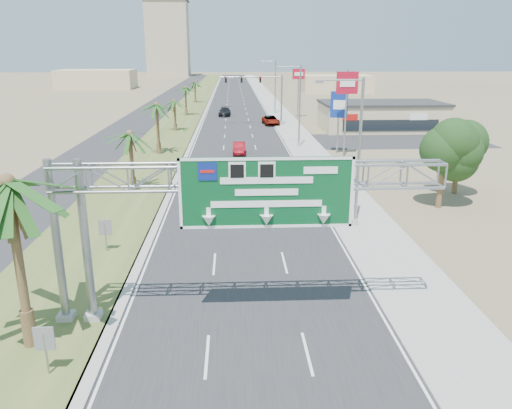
{
  "coord_description": "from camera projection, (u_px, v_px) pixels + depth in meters",
  "views": [
    {
      "loc": [
        -0.87,
        -10.2,
        11.56
      ],
      "look_at": [
        0.27,
        13.76,
        4.2
      ],
      "focal_mm": 35.0,
      "sensor_mm": 36.0,
      "label": 1
    }
  ],
  "objects": [
    {
      "name": "road",
      "position": [
        236.0,
        103.0,
        118.21
      ],
      "size": [
        12.0,
        300.0,
        0.02
      ],
      "primitive_type": "cube",
      "color": "#28282B",
      "rests_on": "ground"
    },
    {
      "name": "sidewalk_right",
      "position": [
        271.0,
        102.0,
        118.58
      ],
      "size": [
        4.0,
        300.0,
        0.1
      ],
      "primitive_type": "cube",
      "color": "#9E9B93",
      "rests_on": "ground"
    },
    {
      "name": "median_grass",
      "position": [
        193.0,
        103.0,
        117.74
      ],
      "size": [
        7.0,
        300.0,
        0.12
      ],
      "primitive_type": "cube",
      "color": "#465B28",
      "rests_on": "ground"
    },
    {
      "name": "opposing_road",
      "position": [
        164.0,
        103.0,
        117.44
      ],
      "size": [
        8.0,
        300.0,
        0.02
      ],
      "primitive_type": "cube",
      "color": "#28282B",
      "rests_on": "ground"
    },
    {
      "name": "sign_gantry",
      "position": [
        229.0,
        189.0,
        20.82
      ],
      "size": [
        16.75,
        1.24,
        7.5
      ],
      "color": "gray",
      "rests_on": "ground"
    },
    {
      "name": "palm_near",
      "position": [
        7.0,
        183.0,
        18.36
      ],
      "size": [
        5.7,
        5.7,
        8.35
      ],
      "color": "brown",
      "rests_on": "ground"
    },
    {
      "name": "palm_row_b",
      "position": [
        130.0,
        135.0,
        41.86
      ],
      "size": [
        3.99,
        3.99,
        5.95
      ],
      "color": "brown",
      "rests_on": "ground"
    },
    {
      "name": "palm_row_c",
      "position": [
        156.0,
        106.0,
        56.91
      ],
      "size": [
        3.99,
        3.99,
        6.75
      ],
      "color": "brown",
      "rests_on": "ground"
    },
    {
      "name": "palm_row_d",
      "position": [
        174.0,
        102.0,
        74.47
      ],
      "size": [
        3.99,
        3.99,
        5.45
      ],
      "color": "brown",
      "rests_on": "ground"
    },
    {
      "name": "palm_row_e",
      "position": [
        185.0,
        88.0,
        92.42
      ],
      "size": [
        3.99,
        3.99,
        6.15
      ],
      "color": "brown",
      "rests_on": "ground"
    },
    {
      "name": "palm_row_f",
      "position": [
        195.0,
        82.0,
        116.4
      ],
      "size": [
        3.99,
        3.99,
        5.75
      ],
      "color": "brown",
      "rests_on": "ground"
    },
    {
      "name": "streetlight_near",
      "position": [
        356.0,
        160.0,
        33.13
      ],
      "size": [
        3.27,
        0.44,
        10.0
      ],
      "color": "gray",
      "rests_on": "ground"
    },
    {
      "name": "streetlight_mid",
      "position": [
        298.0,
        110.0,
        61.78
      ],
      "size": [
        3.27,
        0.44,
        10.0
      ],
      "color": "gray",
      "rests_on": "ground"
    },
    {
      "name": "streetlight_far",
      "position": [
        274.0,
        89.0,
        96.16
      ],
      "size": [
        3.27,
        0.44,
        10.0
      ],
      "color": "gray",
      "rests_on": "ground"
    },
    {
      "name": "signal_mast",
      "position": [
        269.0,
        95.0,
        80.71
      ],
      "size": [
        10.28,
        0.71,
        8.0
      ],
      "color": "gray",
      "rests_on": "ground"
    },
    {
      "name": "store_building",
      "position": [
        381.0,
        117.0,
        76.6
      ],
      "size": [
        18.0,
        10.0,
        4.0
      ],
      "primitive_type": "cube",
      "color": "#CBB689",
      "rests_on": "ground"
    },
    {
      "name": "oak_near",
      "position": [
        444.0,
        150.0,
        37.34
      ],
      "size": [
        4.5,
        4.5,
        6.8
      ],
      "color": "brown",
      "rests_on": "ground"
    },
    {
      "name": "oak_far",
      "position": [
        459.0,
        149.0,
        41.51
      ],
      "size": [
        3.5,
        3.5,
        5.6
      ],
      "color": "brown",
      "rests_on": "ground"
    },
    {
      "name": "median_signback_a",
      "position": [
        45.0,
        342.0,
        18.12
      ],
      "size": [
        0.75,
        0.08,
        2.08
      ],
      "color": "gray",
      "rests_on": "ground"
    },
    {
      "name": "median_signback_b",
      "position": [
        105.0,
        230.0,
        29.54
      ],
      "size": [
        0.75,
        0.08,
        2.08
      ],
      "color": "gray",
      "rests_on": "ground"
    },
    {
      "name": "tower_distant",
      "position": [
        168.0,
        39.0,
        245.33
      ],
      "size": [
        20.0,
        16.0,
        35.0
      ],
      "primitive_type": "cube",
      "color": "tan",
      "rests_on": "ground"
    },
    {
      "name": "building_distant_left",
      "position": [
        97.0,
        79.0,
        163.05
      ],
      "size": [
        24.0,
        14.0,
        6.0
      ],
      "primitive_type": "cube",
      "color": "#CBB689",
      "rests_on": "ground"
    },
    {
      "name": "building_distant_right",
      "position": [
        336.0,
        84.0,
        147.49
      ],
      "size": [
        20.0,
        12.0,
        5.0
      ],
      "primitive_type": "cube",
      "color": "#CBB689",
      "rests_on": "ground"
    },
    {
      "name": "car_left_lane",
      "position": [
        197.0,
        195.0,
        39.69
      ],
      "size": [
        1.77,
        4.02,
        1.35
      ],
      "primitive_type": "imported",
      "rotation": [
        0.0,
        0.0,
        0.05
      ],
      "color": "black",
      "rests_on": "ground"
    },
    {
      "name": "car_mid_lane",
      "position": [
        239.0,
        148.0,
        58.73
      ],
      "size": [
        1.48,
        4.2,
        1.38
      ],
      "primitive_type": "imported",
      "rotation": [
        0.0,
        0.0,
        -0.0
      ],
      "color": "maroon",
      "rests_on": "ground"
    },
    {
      "name": "car_right_lane",
      "position": [
        271.0,
        120.0,
        82.26
      ],
      "size": [
        2.92,
        5.46,
        1.46
      ],
      "primitive_type": "imported",
      "rotation": [
        0.0,
        0.0,
        0.1
      ],
      "color": "gray",
      "rests_on": "ground"
    },
    {
      "name": "car_far",
      "position": [
        225.0,
        112.0,
        93.68
      ],
      "size": [
        2.39,
        5.33,
        1.52
      ],
      "primitive_type": "imported",
      "rotation": [
        0.0,
        0.0,
        -0.05
      ],
      "color": "black",
      "rests_on": "ground"
    },
    {
      "name": "pole_sign_red_near",
      "position": [
        347.0,
        89.0,
        54.98
      ],
      "size": [
        2.41,
        0.44,
        9.7
      ],
      "color": "gray",
      "rests_on": "ground"
    },
    {
      "name": "pole_sign_blue",
      "position": [
        339.0,
        107.0,
        57.81
      ],
      "size": [
        2.01,
        0.82,
        7.4
      ],
      "color": "gray",
      "rests_on": "ground"
    },
    {
      "name": "pole_sign_red_far",
      "position": [
        299.0,
        78.0,
        89.11
      ],
      "size": [
        2.21,
        0.42,
        8.87
      ],
      "color": "gray",
      "rests_on": "ground"
    }
  ]
}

